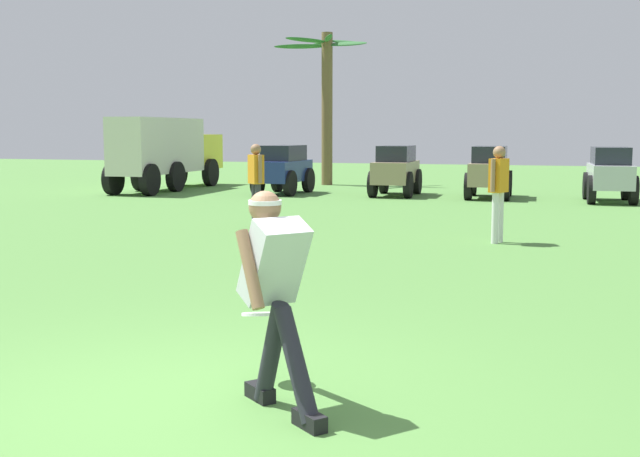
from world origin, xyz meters
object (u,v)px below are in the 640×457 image
(parked_car_slot_a, at_px, (284,168))
(parked_car_slot_c, at_px, (489,171))
(parked_car_slot_d, at_px, (610,173))
(box_truck, at_px, (166,150))
(palm_tree_far_left, at_px, (326,95))
(frisbee_in_flight, at_px, (259,314))
(teammate_midfield, at_px, (256,177))
(teammate_near_sideline, at_px, (498,185))
(parked_car_slot_b, at_px, (396,169))
(frisbee_thrower, at_px, (275,288))

(parked_car_slot_a, xyz_separation_m, parked_car_slot_c, (5.82, 0.32, 0.00))
(parked_car_slot_a, relative_size, parked_car_slot_d, 0.98)
(box_truck, distance_m, palm_tree_far_left, 5.77)
(frisbee_in_flight, distance_m, box_truck, 19.66)
(frisbee_in_flight, distance_m, palm_tree_far_left, 21.71)
(parked_car_slot_c, xyz_separation_m, parked_car_slot_d, (3.06, -0.33, 0.00))
(teammate_midfield, xyz_separation_m, parked_car_slot_a, (-2.39, 7.87, -0.20))
(box_truck, bearing_deg, teammate_near_sideline, -39.66)
(palm_tree_far_left, bearing_deg, parked_car_slot_b, -49.48)
(parked_car_slot_c, distance_m, box_truck, 9.82)
(parked_car_slot_c, bearing_deg, frisbee_thrower, -88.39)
(frisbee_in_flight, relative_size, parked_car_slot_d, 0.14)
(teammate_near_sideline, distance_m, parked_car_slot_a, 11.08)
(teammate_near_sideline, xyz_separation_m, parked_car_slot_c, (-1.09, 8.98, -0.20))
(parked_car_slot_a, height_order, palm_tree_far_left, palm_tree_far_left)
(frisbee_in_flight, relative_size, palm_tree_far_left, 0.07)
(teammate_near_sideline, distance_m, parked_car_slot_c, 9.05)
(frisbee_in_flight, height_order, parked_car_slot_b, parked_car_slot_b)
(parked_car_slot_c, bearing_deg, teammate_midfield, -112.78)
(parked_car_slot_a, height_order, parked_car_slot_c, same)
(frisbee_in_flight, xyz_separation_m, parked_car_slot_d, (2.90, 16.54, 0.25))
(frisbee_thrower, bearing_deg, palm_tree_far_left, 106.61)
(frisbee_thrower, relative_size, box_truck, 0.24)
(box_truck, bearing_deg, frisbee_thrower, -59.43)
(parked_car_slot_c, distance_m, parked_car_slot_d, 3.08)
(parked_car_slot_a, xyz_separation_m, parked_car_slot_b, (3.23, 0.35, 0.00))
(parked_car_slot_d, bearing_deg, parked_car_slot_a, 179.94)
(frisbee_in_flight, distance_m, parked_car_slot_a, 17.60)
(parked_car_slot_a, xyz_separation_m, box_truck, (-3.99, 0.37, 0.49))
(frisbee_thrower, height_order, box_truck, box_truck)
(parked_car_slot_b, relative_size, parked_car_slot_d, 0.99)
(parked_car_slot_c, bearing_deg, palm_tree_far_left, 146.68)
(parked_car_slot_d, relative_size, box_truck, 0.41)
(box_truck, xyz_separation_m, palm_tree_far_left, (3.97, 3.79, 1.78))
(teammate_midfield, bearing_deg, parked_car_slot_b, 84.12)
(frisbee_thrower, xyz_separation_m, teammate_near_sideline, (0.60, 8.41, 0.15))
(teammate_midfield, xyz_separation_m, palm_tree_far_left, (-2.41, 12.03, 2.07))
(palm_tree_far_left, bearing_deg, parked_car_slot_a, -89.70)
(parked_car_slot_b, bearing_deg, box_truck, 179.87)
(teammate_near_sideline, distance_m, teammate_midfield, 4.59)
(box_truck, bearing_deg, parked_car_slot_d, -1.69)
(palm_tree_far_left, bearing_deg, parked_car_slot_d, -25.08)
(frisbee_in_flight, height_order, teammate_near_sideline, teammate_near_sideline)
(teammate_near_sideline, height_order, parked_car_slot_c, teammate_near_sideline)
(teammate_midfield, xyz_separation_m, box_truck, (-6.37, 8.24, 0.29))
(teammate_midfield, xyz_separation_m, parked_car_slot_d, (6.50, 7.86, -0.20))
(parked_car_slot_a, distance_m, parked_car_slot_b, 3.25)
(parked_car_slot_b, distance_m, box_truck, 7.24)
(frisbee_thrower, relative_size, palm_tree_far_left, 0.28)
(teammate_near_sideline, distance_m, palm_tree_far_left, 14.72)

